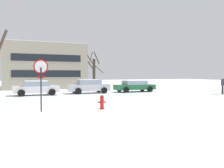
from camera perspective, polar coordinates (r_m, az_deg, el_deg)
name	(u,v)px	position (r m, az deg, el deg)	size (l,w,h in m)	color
ground_plane	(83,105)	(15.48, -6.98, -5.10)	(120.00, 120.00, 0.00)	white
road_surface	(72,100)	(18.62, -9.77, -3.83)	(80.00, 8.54, 0.00)	silver
stop_sign	(41,75)	(12.98, -16.98, 2.07)	(0.75, 0.21, 2.81)	black
fire_hydrant	(102,102)	(13.52, -2.46, -4.33)	(0.44, 0.30, 0.87)	red
parked_car_white	(36,88)	(23.38, -18.04, -0.88)	(4.17, 2.05, 1.39)	white
parked_car_silver	(89,86)	(24.65, -5.65, -0.52)	(4.25, 1.99, 1.47)	silver
parked_car_green	(135,86)	(26.55, 5.54, -0.44)	(4.60, 2.00, 1.32)	#1E6038
pedestrian_crossing	(223,84)	(25.96, 25.57, -0.04)	(0.58, 0.42, 1.72)	black
tree_far_right	(94,72)	(27.47, -4.46, 2.84)	(1.72, 1.56, 4.67)	#423326
building_far_left	(43,67)	(36.81, -16.58, 4.09)	(10.93, 11.03, 6.27)	#9E937F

